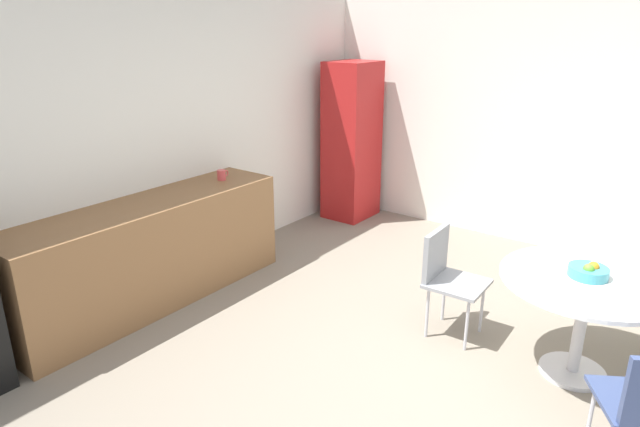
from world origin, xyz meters
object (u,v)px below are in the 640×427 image
(round_table, at_px, (585,296))
(chair_gray, at_px, (446,270))
(locker_cabinet, at_px, (352,141))
(fruit_bowl, at_px, (589,271))
(mug_white, at_px, (222,175))

(round_table, relative_size, chair_gray, 1.34)
(round_table, height_order, chair_gray, chair_gray)
(locker_cabinet, distance_m, chair_gray, 2.84)
(chair_gray, bearing_deg, locker_cabinet, 48.91)
(locker_cabinet, xyz_separation_m, fruit_bowl, (-1.80, -3.08, -0.17))
(locker_cabinet, relative_size, chair_gray, 2.27)
(locker_cabinet, relative_size, fruit_bowl, 7.47)
(round_table, height_order, fruit_bowl, fruit_bowl)
(locker_cabinet, bearing_deg, chair_gray, -131.09)
(round_table, bearing_deg, locker_cabinet, 59.56)
(fruit_bowl, bearing_deg, chair_gray, 92.70)
(round_table, bearing_deg, mug_white, 93.81)
(locker_cabinet, xyz_separation_m, round_table, (-1.82, -3.09, -0.34))
(locker_cabinet, bearing_deg, fruit_bowl, -120.29)
(chair_gray, distance_m, fruit_bowl, 1.00)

